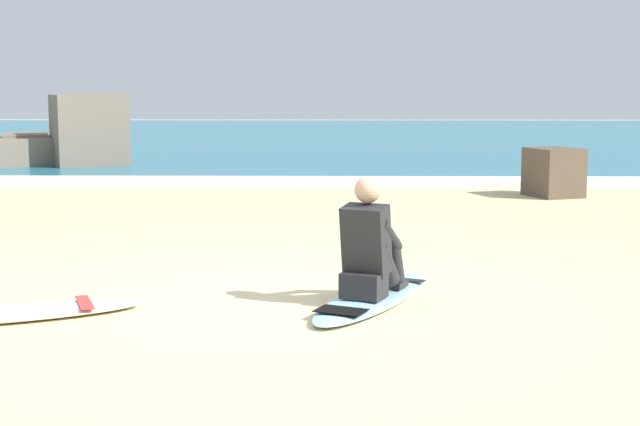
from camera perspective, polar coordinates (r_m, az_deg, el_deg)
ground_plane at (r=7.36m, az=-3.67°, el=-5.64°), size 80.00×80.00×0.00m
sea at (r=29.79m, az=-0.22°, el=4.67°), size 80.00×28.00×0.10m
breaking_foam at (r=16.13m, az=-1.17°, el=1.96°), size 80.00×0.90×0.11m
surfboard_main at (r=7.44m, az=3.32°, el=-5.21°), size 1.31×2.09×0.08m
surfer_seated at (r=7.28m, az=3.10°, el=-2.28°), size 0.59×0.77×0.95m
surfboard_spare_near at (r=7.29m, az=-18.59°, el=-5.89°), size 1.98×1.20×0.08m
rock_outcrop_distant at (r=20.13m, az=-15.30°, el=4.43°), size 3.33×3.38×1.54m
shoreline_rock at (r=14.84m, az=14.24°, el=2.45°), size 0.91×0.98×0.76m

